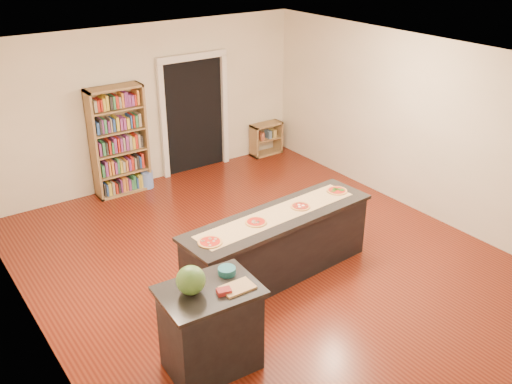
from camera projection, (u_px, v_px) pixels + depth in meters
room at (265, 170)px, 7.38m from camera, size 6.00×7.00×2.80m
doorway at (194, 108)px, 10.49m from camera, size 1.40×0.09×2.21m
kitchen_island at (278, 245)px, 7.50m from camera, size 2.74×0.74×0.90m
side_counter at (211, 328)px, 5.89m from camera, size 1.00×0.73×0.99m
bookshelf at (119, 141)px, 9.65m from camera, size 0.94×0.34×1.89m
low_shelf at (266, 139)px, 11.56m from camera, size 0.65×0.28×0.65m
waste_bin at (147, 179)px, 10.15m from camera, size 0.21×0.21×0.31m
kraft_paper at (278, 214)px, 7.32m from camera, size 2.40×0.60×0.00m
watermelon at (191, 280)px, 5.56m from camera, size 0.29×0.29×0.29m
cutting_board at (238, 288)px, 5.69m from camera, size 0.34×0.23×0.02m
package_red at (224, 291)px, 5.60m from camera, size 0.16×0.13×0.05m
package_teal at (227, 271)px, 5.92m from camera, size 0.19×0.19×0.07m
pizza_a at (210, 242)px, 6.66m from camera, size 0.30×0.30×0.02m
pizza_b at (256, 222)px, 7.10m from camera, size 0.28×0.28×0.02m
pizza_c at (300, 206)px, 7.50m from camera, size 0.27×0.27×0.02m
pizza_d at (337, 191)px, 7.94m from camera, size 0.28×0.28×0.02m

